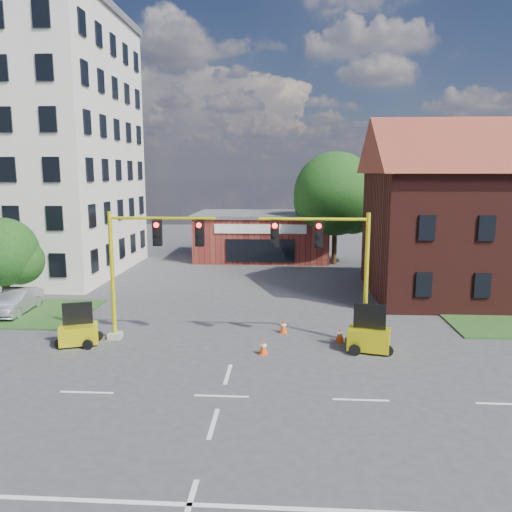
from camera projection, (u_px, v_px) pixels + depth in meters
name	position (u px, v px, depth m)	size (l,w,h in m)	color
ground	(221.00, 396.00, 18.05)	(120.00, 120.00, 0.00)	#3C3C3E
lane_markings	(209.00, 440.00, 15.09)	(60.00, 36.00, 0.01)	white
office_block	(4.00, 143.00, 39.14)	(18.40, 15.40, 20.60)	silver
brick_shop	(262.00, 235.00, 47.21)	(12.40, 8.40, 4.30)	maroon
tree_large	(340.00, 197.00, 43.30)	(7.62, 7.26, 9.83)	#3E2716
tree_nw_front	(7.00, 255.00, 28.76)	(4.16, 3.96, 5.47)	#3E2716
signal_mast_west	(146.00, 260.00, 23.57)	(5.30, 0.60, 6.20)	gray
signal_mast_east	(331.00, 262.00, 23.04)	(5.30, 0.60, 6.20)	gray
trailer_west	(79.00, 332.00, 23.35)	(2.00, 1.65, 1.95)	#FFF315
trailer_east	(369.00, 337.00, 22.54)	(2.08, 1.64, 2.09)	#FFF315
cone_a	(94.00, 331.00, 24.46)	(0.40, 0.40, 0.70)	#F64B0C
cone_b	(263.00, 347.00, 22.16)	(0.40, 0.40, 0.70)	#F64B0C
cone_c	(340.00, 335.00, 23.81)	(0.40, 0.40, 0.70)	#F64B0C
cone_d	(284.00, 326.00, 25.12)	(0.40, 0.40, 0.70)	#F64B0C
pickup_white	(437.00, 291.00, 30.86)	(2.47, 5.36, 1.49)	silver
sedan_silver_front	(16.00, 301.00, 28.65)	(1.45, 4.17, 1.37)	#999BA0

